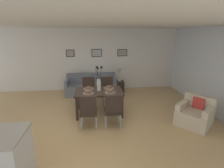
% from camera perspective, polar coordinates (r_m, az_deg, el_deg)
% --- Properties ---
extents(ground_plane, '(9.00, 9.00, 0.00)m').
position_cam_1_polar(ground_plane, '(4.76, -6.23, -13.63)').
color(ground_plane, tan).
extents(back_wall_panel, '(9.00, 0.10, 2.60)m').
position_cam_1_polar(back_wall_panel, '(7.45, -6.58, 8.05)').
color(back_wall_panel, white).
rests_on(back_wall_panel, ground).
extents(side_window_wall, '(0.10, 6.30, 2.60)m').
position_cam_1_polar(side_window_wall, '(5.87, 31.80, 3.40)').
color(side_window_wall, white).
rests_on(side_window_wall, ground).
extents(ceiling_panel, '(9.00, 7.20, 0.08)m').
position_cam_1_polar(ceiling_panel, '(4.53, -7.33, 19.67)').
color(ceiling_panel, white).
extents(dining_table, '(1.40, 0.89, 0.74)m').
position_cam_1_polar(dining_table, '(5.16, -4.34, -3.16)').
color(dining_table, '#33261E').
rests_on(dining_table, ground).
extents(dining_chair_near_left, '(0.45, 0.45, 0.92)m').
position_cam_1_polar(dining_chair_near_left, '(4.43, -7.86, -8.58)').
color(dining_chair_near_left, '#33261E').
rests_on(dining_chair_near_left, ground).
extents(dining_chair_near_right, '(0.46, 0.46, 0.92)m').
position_cam_1_polar(dining_chair_near_right, '(6.00, -7.72, -1.80)').
color(dining_chair_near_right, '#33261E').
rests_on(dining_chair_near_right, ground).
extents(dining_chair_far_left, '(0.44, 0.44, 0.92)m').
position_cam_1_polar(dining_chair_far_left, '(4.45, 0.33, -8.31)').
color(dining_chair_far_left, '#33261E').
rests_on(dining_chair_far_left, ground).
extents(dining_chair_far_right, '(0.45, 0.45, 0.92)m').
position_cam_1_polar(dining_chair_far_right, '(6.02, -1.63, -1.60)').
color(dining_chair_far_right, '#33261E').
rests_on(dining_chair_far_right, ground).
extents(centerpiece_vase, '(0.21, 0.23, 0.73)m').
position_cam_1_polar(centerpiece_vase, '(5.05, -4.42, 0.85)').
color(centerpiece_vase, silver).
rests_on(centerpiece_vase, dining_table).
extents(placemat_near_left, '(0.32, 0.32, 0.01)m').
position_cam_1_polar(placemat_near_left, '(4.94, -7.95, -3.02)').
color(placemat_near_left, '#7F705B').
rests_on(placemat_near_left, dining_table).
extents(bowl_near_left, '(0.17, 0.17, 0.07)m').
position_cam_1_polar(bowl_near_left, '(4.93, -7.96, -2.61)').
color(bowl_near_left, brown).
rests_on(bowl_near_left, dining_table).
extents(placemat_near_right, '(0.32, 0.32, 0.01)m').
position_cam_1_polar(placemat_near_right, '(5.32, -7.83, -1.58)').
color(placemat_near_right, '#7F705B').
rests_on(placemat_near_right, dining_table).
extents(bowl_near_right, '(0.17, 0.17, 0.07)m').
position_cam_1_polar(bowl_near_right, '(5.31, -7.84, -1.20)').
color(bowl_near_right, brown).
rests_on(bowl_near_right, dining_table).
extents(placemat_far_left, '(0.32, 0.32, 0.01)m').
position_cam_1_polar(placemat_far_left, '(4.95, -0.64, -2.79)').
color(placemat_far_left, '#7F705B').
rests_on(placemat_far_left, dining_table).
extents(bowl_far_left, '(0.17, 0.17, 0.07)m').
position_cam_1_polar(bowl_far_left, '(4.94, -0.64, -2.38)').
color(bowl_far_left, brown).
rests_on(bowl_far_left, dining_table).
extents(placemat_far_right, '(0.32, 0.32, 0.01)m').
position_cam_1_polar(placemat_far_right, '(5.33, -1.05, -1.37)').
color(placemat_far_right, '#7F705B').
rests_on(placemat_far_right, dining_table).
extents(bowl_far_right, '(0.17, 0.17, 0.07)m').
position_cam_1_polar(bowl_far_right, '(5.32, -1.05, -0.99)').
color(bowl_far_right, brown).
rests_on(bowl_far_right, dining_table).
extents(sofa, '(2.00, 0.84, 0.80)m').
position_cam_1_polar(sofa, '(7.05, -6.96, -0.97)').
color(sofa, slate).
rests_on(sofa, ground).
extents(side_table, '(0.36, 0.36, 0.52)m').
position_cam_1_polar(side_table, '(7.05, 2.45, -1.01)').
color(side_table, black).
rests_on(side_table, ground).
extents(table_lamp, '(0.22, 0.22, 0.51)m').
position_cam_1_polar(table_lamp, '(6.89, 2.51, 4.01)').
color(table_lamp, beige).
rests_on(table_lamp, side_table).
extents(armchair, '(1.13, 1.13, 0.75)m').
position_cam_1_polar(armchair, '(5.20, 25.95, -9.05)').
color(armchair, beige).
rests_on(armchair, ground).
extents(framed_picture_left, '(0.34, 0.03, 0.29)m').
position_cam_1_polar(framed_picture_left, '(7.40, -13.77, 9.93)').
color(framed_picture_left, black).
extents(framed_picture_center, '(0.43, 0.03, 0.32)m').
position_cam_1_polar(framed_picture_center, '(7.34, -5.14, 10.28)').
color(framed_picture_center, black).
extents(framed_picture_right, '(0.42, 0.03, 0.29)m').
position_cam_1_polar(framed_picture_right, '(7.44, 3.46, 10.39)').
color(framed_picture_right, black).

